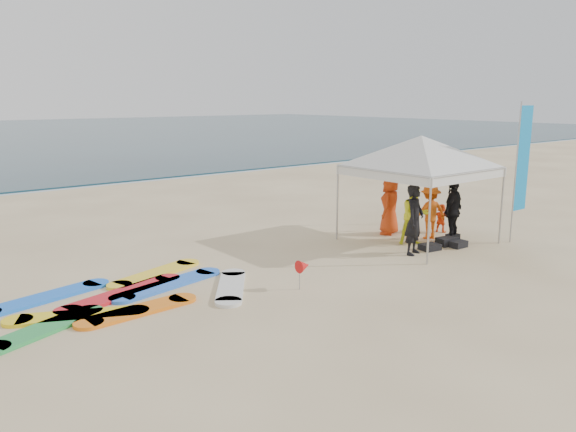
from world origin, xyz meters
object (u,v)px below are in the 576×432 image
(person_black_a, at_px, (415,220))
(person_seated, at_px, (441,218))
(marker_pennant, at_px, (304,266))
(person_orange_b, at_px, (390,205))
(feather_flag, at_px, (522,160))
(surfboard_spread, at_px, (125,297))
(person_yellow, at_px, (414,215))
(person_black_b, at_px, (453,210))
(person_orange_a, at_px, (430,212))
(canopy_tent, at_px, (422,136))

(person_black_a, relative_size, person_seated, 2.10)
(marker_pennant, bearing_deg, person_black_a, 3.91)
(person_orange_b, xyz_separation_m, feather_flag, (2.20, -2.79, 1.41))
(surfboard_spread, bearing_deg, person_orange_b, 2.51)
(person_orange_b, bearing_deg, marker_pennant, -6.87)
(person_yellow, bearing_deg, person_black_a, -110.31)
(person_seated, distance_m, marker_pennant, 6.69)
(person_black_b, xyz_separation_m, marker_pennant, (-5.80, -0.43, -0.40))
(person_yellow, xyz_separation_m, feather_flag, (2.62, -1.54, 1.46))
(person_black_b, bearing_deg, person_orange_a, -87.24)
(marker_pennant, height_order, surfboard_spread, marker_pennant)
(person_orange_a, bearing_deg, feather_flag, 157.57)
(person_orange_a, xyz_separation_m, surfboard_spread, (-8.84, 0.72, -0.75))
(person_yellow, bearing_deg, person_seated, 44.51)
(feather_flag, height_order, surfboard_spread, feather_flag)
(person_black_a, height_order, person_seated, person_black_a)
(person_seated, height_order, surfboard_spread, person_seated)
(person_black_b, bearing_deg, marker_pennant, -9.62)
(feather_flag, bearing_deg, person_orange_a, 135.45)
(person_black_a, bearing_deg, person_seated, 3.52)
(person_seated, bearing_deg, feather_flag, -173.47)
(person_black_a, height_order, person_orange_b, person_black_a)
(canopy_tent, bearing_deg, person_black_b, -41.66)
(person_yellow, distance_m, person_orange_a, 0.91)
(person_seated, xyz_separation_m, marker_pennant, (-6.55, -1.34, 0.06))
(person_seated, relative_size, marker_pennant, 1.35)
(person_black_b, relative_size, person_seated, 2.08)
(canopy_tent, relative_size, feather_flag, 1.16)
(surfboard_spread, bearing_deg, marker_pennant, -28.83)
(person_black_a, bearing_deg, canopy_tent, 16.25)
(feather_flag, bearing_deg, person_black_b, 145.15)
(person_black_a, distance_m, person_orange_a, 1.85)
(person_orange_a, xyz_separation_m, feather_flag, (1.73, -1.70, 1.51))
(person_black_b, bearing_deg, feather_flag, 131.30)
(person_orange_b, bearing_deg, canopy_tent, 57.58)
(feather_flag, bearing_deg, person_orange_b, 128.30)
(person_yellow, xyz_separation_m, person_seated, (1.83, 0.44, -0.40))
(person_black_a, xyz_separation_m, marker_pennant, (-3.94, -0.27, -0.41))
(person_yellow, bearing_deg, feather_flag, 0.51)
(canopy_tent, relative_size, surfboard_spread, 0.82)
(person_black_a, bearing_deg, feather_flag, -33.77)
(feather_flag, bearing_deg, person_yellow, 149.59)
(person_orange_a, relative_size, marker_pennant, 2.45)
(person_black_a, bearing_deg, person_orange_a, 6.51)
(marker_pennant, bearing_deg, person_orange_a, 10.66)
(feather_flag, bearing_deg, person_seated, 111.69)
(person_black_b, bearing_deg, person_yellow, -37.16)
(person_black_b, distance_m, surfboard_spread, 9.17)
(person_orange_a, relative_size, canopy_tent, 0.35)
(person_orange_b, bearing_deg, person_black_a, 27.99)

